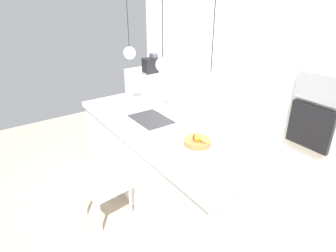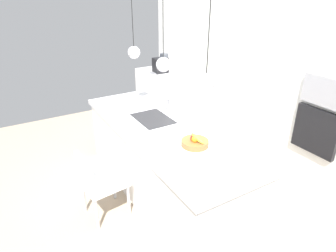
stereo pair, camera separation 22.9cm
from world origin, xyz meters
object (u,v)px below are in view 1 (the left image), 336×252
(fruit_bowl, at_px, (197,141))
(oven, at_px, (311,126))
(microwave, at_px, (319,88))
(chair_near, at_px, (100,185))
(coffee_machine, at_px, (150,65))

(fruit_bowl, bearing_deg, oven, 76.40)
(microwave, bearing_deg, chair_near, -110.97)
(chair_near, bearing_deg, fruit_bowl, 58.14)
(fruit_bowl, distance_m, chair_near, 1.19)
(chair_near, bearing_deg, oven, 69.03)
(fruit_bowl, height_order, oven, oven)
(fruit_bowl, distance_m, coffee_machine, 3.19)
(microwave, bearing_deg, coffee_machine, -174.87)
(coffee_machine, distance_m, microwave, 3.34)
(fruit_bowl, xyz_separation_m, chair_near, (-0.56, -0.91, -0.52))
(microwave, distance_m, oven, 0.50)
(coffee_machine, xyz_separation_m, microwave, (3.31, 0.30, 0.34))
(fruit_bowl, relative_size, coffee_machine, 0.76)
(chair_near, bearing_deg, microwave, 69.03)
(fruit_bowl, height_order, coffee_machine, coffee_machine)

